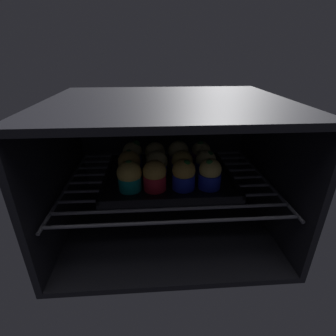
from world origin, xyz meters
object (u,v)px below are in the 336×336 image
Objects in this scene: muffin_row1_col2 at (182,164)px; muffin_row2_col1 at (155,155)px; muffin_row2_col0 at (133,155)px; muffin_row1_col0 at (129,164)px; muffin_row2_col3 at (201,153)px; baking_tray at (168,177)px; muffin_row0_col0 at (130,176)px; muffin_row0_col2 at (184,174)px; muffin_row1_col1 at (157,165)px; muffin_row0_col3 at (210,174)px; muffin_row2_col2 at (178,154)px; muffin_row1_col3 at (206,163)px; muffin_row0_col1 at (155,176)px.

muffin_row1_col2 is 1.00× the size of muffin_row2_col1.
muffin_row2_col1 is (6.48, -0.06, -0.15)cm from muffin_row2_col0.
muffin_row2_col3 is (20.49, 6.96, -0.19)cm from muffin_row1_col0.
baking_tray is 12.61cm from muffin_row0_col0.
muffin_row2_col0 is (-13.11, 13.99, -0.19)cm from muffin_row0_col2.
muffin_row0_col3 is at bearing -28.63° from muffin_row1_col1.
muffin_row2_col2 is at bearing 114.41° from muffin_row0_col3.
muffin_row2_col2 is at bearing -177.31° from muffin_row2_col3.
muffin_row0_col2 reaches higher than baking_tray.
muffin_row2_col1 is (-7.07, 7.12, 0.02)cm from muffin_row1_col2.
muffin_row2_col1 is (-13.53, 6.93, -0.01)cm from muffin_row1_col3.
baking_tray is 8.67cm from muffin_row2_col2.
muffin_row2_col1 is at bearing 88.27° from muffin_row0_col1.
baking_tray is 4.75× the size of muffin_row1_col3.
muffin_row0_col1 is 15.19cm from muffin_row2_col0.
muffin_row2_col0 is at bearing 113.51° from muffin_row0_col1.
muffin_row2_col1 is (0.42, 13.87, -0.21)cm from muffin_row0_col1.
muffin_row0_col2 is at bearing -179.89° from muffin_row0_col3.
muffin_row0_col1 reaches higher than muffin_row2_col3.
muffin_row0_col1 is 15.52cm from muffin_row2_col2.
muffin_row0_col3 is (6.43, 0.01, -0.08)cm from muffin_row0_col2.
muffin_row2_col0 is at bearing 160.75° from muffin_row1_col3.
muffin_row0_col1 is at bearing 179.79° from muffin_row0_col3.
muffin_row0_col0 is 1.03× the size of muffin_row2_col2.
muffin_row1_col1 is (7.22, -0.17, -0.17)cm from muffin_row1_col0.
muffin_row0_col1 is at bearing -95.70° from muffin_row1_col1.
muffin_row0_col1 is at bearing -118.01° from baking_tray.
baking_tray is at bearing 115.35° from muffin_row0_col2.
muffin_row2_col0 is (-0.02, 13.76, -0.10)cm from muffin_row0_col0.
muffin_row2_col0 reaches higher than muffin_row2_col1.
muffin_row1_col2 is at bearing -178.29° from muffin_row1_col3.
muffin_row1_col1 is at bearing -179.97° from muffin_row1_col3.
muffin_row2_col2 is at bearing 62.26° from muffin_row0_col1.
muffin_row1_col0 is at bearing 179.55° from muffin_row1_col3.
muffin_row2_col2 reaches higher than baking_tray.
muffin_row2_col3 is (10.24, 7.07, 3.94)cm from baking_tray.
muffin_row2_col1 reaches higher than muffin_row1_col3.
muffin_row1_col0 is 1.04× the size of muffin_row2_col3.
muffin_row1_col0 is 9.71cm from muffin_row2_col1.
muffin_row0_col0 and muffin_row0_col3 have the same top height.
muffin_row2_col1 is at bearing -0.51° from muffin_row2_col0.
muffin_row2_col2 is (-6.26, 13.79, -0.08)cm from muffin_row0_col3.
muffin_row0_col0 is 1.07× the size of muffin_row1_col2.
muffin_row0_col0 is 15.04cm from muffin_row1_col2.
muffin_row1_col2 is at bearing 42.02° from muffin_row0_col1.
muffin_row2_col1 is (-3.29, 6.89, 3.95)cm from baking_tray.
muffin_row1_col3 is at bearing -90.04° from muffin_row2_col3.
muffin_row1_col3 is at bearing 0.03° from muffin_row1_col1.
muffin_row1_col0 is (-13.58, 7.16, -0.17)cm from muffin_row0_col2.
muffin_row0_col3 is at bearing -0.21° from muffin_row0_col1.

